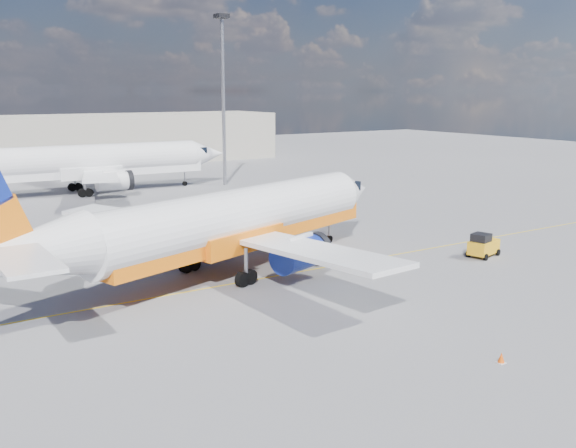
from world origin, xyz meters
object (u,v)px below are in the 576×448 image
second_jet (87,162)px  gse_tug (483,245)px  main_jet (227,222)px  traffic_cone (501,358)px

second_jet → gse_tug: 47.88m
main_jet → traffic_cone: 19.59m
gse_tug → traffic_cone: size_ratio=5.56×
gse_tug → second_jet: bearing=95.0°
gse_tug → traffic_cone: (-13.99, -13.18, -0.60)m
main_jet → gse_tug: 18.91m
second_jet → main_jet: bearing=-90.7°
gse_tug → traffic_cone: gse_tug is taller
gse_tug → traffic_cone: bearing=-151.1°
second_jet → gse_tug: (15.84, -45.09, -2.81)m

